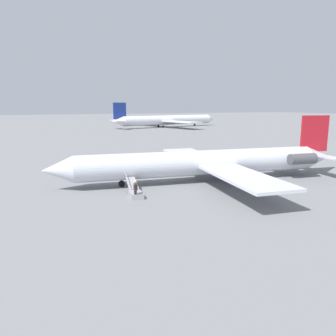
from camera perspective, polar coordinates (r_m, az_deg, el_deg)
ground_plane at (r=35.66m, az=5.76°, el=-2.35°), size 600.00×600.00×0.00m
airplane_main at (r=35.62m, az=7.29°, el=1.02°), size 32.79×25.23×6.97m
airplane_taxiing_distant at (r=126.73m, az=-0.11°, el=8.36°), size 47.89×37.21×9.18m
boarding_stairs at (r=29.78m, az=-5.73°, el=-4.24°), size 1.65×4.13×1.72m
passenger at (r=28.50m, az=-5.70°, el=-3.62°), size 0.38×0.56×1.74m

